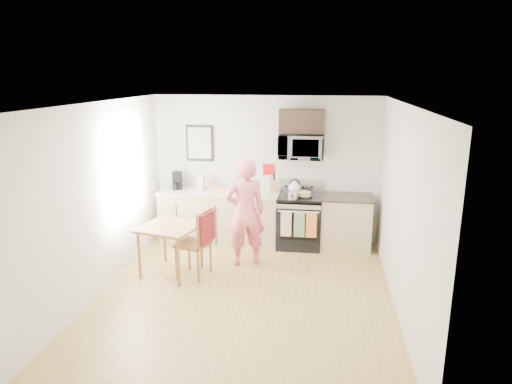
# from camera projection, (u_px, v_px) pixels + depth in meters

# --- Properties ---
(floor) EXTENTS (4.60, 4.60, 0.00)m
(floor) POSITION_uv_depth(u_px,v_px,m) (245.00, 295.00, 6.28)
(floor) COLOR olive
(floor) RESTS_ON ground
(back_wall) EXTENTS (4.00, 0.04, 2.60)m
(back_wall) POSITION_uv_depth(u_px,v_px,m) (266.00, 169.00, 8.16)
(back_wall) COLOR beige
(back_wall) RESTS_ON floor
(front_wall) EXTENTS (4.00, 0.04, 2.60)m
(front_wall) POSITION_uv_depth(u_px,v_px,m) (197.00, 281.00, 3.75)
(front_wall) COLOR beige
(front_wall) RESTS_ON floor
(left_wall) EXTENTS (0.04, 4.60, 2.60)m
(left_wall) POSITION_uv_depth(u_px,v_px,m) (100.00, 199.00, 6.23)
(left_wall) COLOR beige
(left_wall) RESTS_ON floor
(right_wall) EXTENTS (0.04, 4.60, 2.60)m
(right_wall) POSITION_uv_depth(u_px,v_px,m) (402.00, 211.00, 5.67)
(right_wall) COLOR beige
(right_wall) RESTS_ON floor
(ceiling) EXTENTS (4.00, 4.60, 0.04)m
(ceiling) POSITION_uv_depth(u_px,v_px,m) (244.00, 103.00, 5.63)
(ceiling) COLOR white
(ceiling) RESTS_ON back_wall
(window) EXTENTS (0.06, 1.40, 1.50)m
(window) POSITION_uv_depth(u_px,v_px,m) (126.00, 169.00, 6.93)
(window) COLOR silver
(window) RESTS_ON left_wall
(cabinet_left) EXTENTS (2.10, 0.60, 0.90)m
(cabinet_left) POSITION_uv_depth(u_px,v_px,m) (220.00, 218.00, 8.19)
(cabinet_left) COLOR tan
(cabinet_left) RESTS_ON floor
(countertop_left) EXTENTS (2.14, 0.64, 0.04)m
(countertop_left) POSITION_uv_depth(u_px,v_px,m) (219.00, 192.00, 8.08)
(countertop_left) COLOR beige
(countertop_left) RESTS_ON cabinet_left
(cabinet_right) EXTENTS (0.84, 0.60, 0.90)m
(cabinet_right) POSITION_uv_depth(u_px,v_px,m) (345.00, 223.00, 7.88)
(cabinet_right) COLOR tan
(cabinet_right) RESTS_ON floor
(countertop_right) EXTENTS (0.88, 0.64, 0.04)m
(countertop_right) POSITION_uv_depth(u_px,v_px,m) (347.00, 197.00, 7.76)
(countertop_right) COLOR black
(countertop_right) RESTS_ON cabinet_right
(range) EXTENTS (0.76, 0.70, 1.16)m
(range) POSITION_uv_depth(u_px,v_px,m) (299.00, 222.00, 7.97)
(range) COLOR black
(range) RESTS_ON floor
(microwave) EXTENTS (0.76, 0.51, 0.42)m
(microwave) POSITION_uv_depth(u_px,v_px,m) (301.00, 146.00, 7.74)
(microwave) COLOR #B9B9BE
(microwave) RESTS_ON back_wall
(upper_cabinet) EXTENTS (0.76, 0.35, 0.40)m
(upper_cabinet) POSITION_uv_depth(u_px,v_px,m) (302.00, 121.00, 7.68)
(upper_cabinet) COLOR black
(upper_cabinet) RESTS_ON back_wall
(wall_art) EXTENTS (0.50, 0.04, 0.65)m
(wall_art) POSITION_uv_depth(u_px,v_px,m) (200.00, 143.00, 8.19)
(wall_art) COLOR black
(wall_art) RESTS_ON back_wall
(wall_trivet) EXTENTS (0.20, 0.02, 0.20)m
(wall_trivet) POSITION_uv_depth(u_px,v_px,m) (269.00, 170.00, 8.13)
(wall_trivet) COLOR #B9100F
(wall_trivet) RESTS_ON back_wall
(person) EXTENTS (0.73, 0.61, 1.72)m
(person) POSITION_uv_depth(u_px,v_px,m) (245.00, 212.00, 7.11)
(person) COLOR #C53649
(person) RESTS_ON floor
(dining_table) EXTENTS (0.86, 0.86, 0.76)m
(dining_table) POSITION_uv_depth(u_px,v_px,m) (170.00, 231.00, 6.82)
(dining_table) COLOR brown
(dining_table) RESTS_ON floor
(chair) EXTENTS (0.58, 0.54, 1.05)m
(chair) POSITION_uv_depth(u_px,v_px,m) (201.00, 235.00, 6.67)
(chair) COLOR brown
(chair) RESTS_ON floor
(knife_block) EXTENTS (0.11, 0.15, 0.22)m
(knife_block) POSITION_uv_depth(u_px,v_px,m) (273.00, 185.00, 8.04)
(knife_block) COLOR brown
(knife_block) RESTS_ON countertop_left
(utensil_crock) EXTENTS (0.12, 0.12, 0.37)m
(utensil_crock) POSITION_uv_depth(u_px,v_px,m) (238.00, 181.00, 8.20)
(utensil_crock) COLOR #B9100F
(utensil_crock) RESTS_ON countertop_left
(fruit_bowl) EXTENTS (0.27, 0.27, 0.09)m
(fruit_bowl) POSITION_uv_depth(u_px,v_px,m) (212.00, 188.00, 8.16)
(fruit_bowl) COLOR silver
(fruit_bowl) RESTS_ON countertop_left
(milk_carton) EXTENTS (0.10, 0.10, 0.26)m
(milk_carton) POSITION_uv_depth(u_px,v_px,m) (201.00, 182.00, 8.15)
(milk_carton) COLOR tan
(milk_carton) RESTS_ON countertop_left
(coffee_maker) EXTENTS (0.22, 0.28, 0.31)m
(coffee_maker) POSITION_uv_depth(u_px,v_px,m) (177.00, 181.00, 8.22)
(coffee_maker) COLOR black
(coffee_maker) RESTS_ON countertop_left
(bread_bag) EXTENTS (0.29, 0.14, 0.11)m
(bread_bag) POSITION_uv_depth(u_px,v_px,m) (221.00, 191.00, 7.85)
(bread_bag) COLOR tan
(bread_bag) RESTS_ON countertop_left
(cake) EXTENTS (0.26, 0.26, 0.09)m
(cake) POSITION_uv_depth(u_px,v_px,m) (305.00, 194.00, 7.77)
(cake) COLOR black
(cake) RESTS_ON range
(kettle) EXTENTS (0.21, 0.21, 0.27)m
(kettle) POSITION_uv_depth(u_px,v_px,m) (295.00, 188.00, 7.91)
(kettle) COLOR silver
(kettle) RESTS_ON range
(pot) EXTENTS (0.19, 0.32, 0.10)m
(pot) POSITION_uv_depth(u_px,v_px,m) (293.00, 196.00, 7.65)
(pot) COLOR #B9B9BE
(pot) RESTS_ON range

